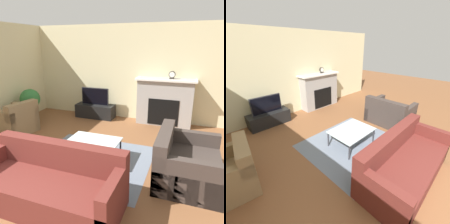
# 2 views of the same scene
# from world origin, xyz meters

# --- Properties ---
(wall_back) EXTENTS (8.49, 0.06, 2.70)m
(wall_back) POSITION_xyz_m (0.00, 5.09, 1.35)
(wall_back) COLOR beige
(wall_back) RESTS_ON ground_plane
(area_rug) EXTENTS (2.19, 1.95, 0.00)m
(area_rug) POSITION_xyz_m (0.29, 2.33, 0.00)
(area_rug) COLOR slate
(area_rug) RESTS_ON ground_plane
(fireplace) EXTENTS (1.59, 0.47, 1.28)m
(fireplace) POSITION_xyz_m (1.31, 4.85, 0.67)
(fireplace) COLOR #9E9993
(fireplace) RESTS_ON ground_plane
(tv_stand) EXTENTS (1.17, 0.46, 0.40)m
(tv_stand) POSITION_xyz_m (-0.72, 4.75, 0.20)
(tv_stand) COLOR black
(tv_stand) RESTS_ON ground_plane
(tv) EXTENTS (0.85, 0.06, 0.51)m
(tv) POSITION_xyz_m (-0.72, 4.75, 0.66)
(tv) COLOR #232328
(tv) RESTS_ON tv_stand
(couch_sectional) EXTENTS (2.08, 0.86, 0.82)m
(couch_sectional) POSITION_xyz_m (0.24, 1.06, 0.29)
(couch_sectional) COLOR #5B231E
(couch_sectional) RESTS_ON ground_plane
(couch_loveseat) EXTENTS (0.99, 1.23, 0.82)m
(couch_loveseat) POSITION_xyz_m (1.98, 2.29, 0.29)
(couch_loveseat) COLOR #3D332D
(couch_loveseat) RESTS_ON ground_plane
(armchair_by_window) EXTENTS (1.00, 0.97, 0.82)m
(armchair_by_window) POSITION_xyz_m (-2.11, 2.95, 0.30)
(armchair_by_window) COLOR #8C704C
(armchair_by_window) RESTS_ON ground_plane
(coffee_table) EXTENTS (0.99, 0.75, 0.39)m
(coffee_table) POSITION_xyz_m (0.29, 2.36, 0.36)
(coffee_table) COLOR #333338
(coffee_table) RESTS_ON ground_plane
(mantel_clock) EXTENTS (0.17, 0.07, 0.20)m
(mantel_clock) POSITION_xyz_m (1.45, 4.85, 1.38)
(mantel_clock) COLOR #28231E
(mantel_clock) RESTS_ON fireplace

